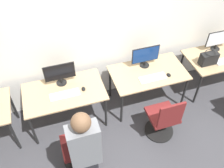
{
  "coord_description": "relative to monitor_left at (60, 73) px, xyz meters",
  "views": [
    {
      "loc": [
        -0.81,
        -2.38,
        3.56
      ],
      "look_at": [
        0.0,
        0.15,
        0.87
      ],
      "focal_mm": 40.0,
      "sensor_mm": 36.0,
      "label": 1
    }
  ],
  "objects": [
    {
      "name": "monitor_left",
      "position": [
        0.0,
        0.0,
        0.0
      ],
      "size": [
        0.48,
        0.17,
        0.38
      ],
      "color": "black",
      "rests_on": "desk_left"
    },
    {
      "name": "wall_back",
      "position": [
        0.72,
        0.3,
        0.47
      ],
      "size": [
        12.0,
        0.05,
        2.8
      ],
      "color": "silver",
      "rests_on": "ground_plane"
    },
    {
      "name": "person_left",
      "position": [
        0.06,
        -1.43,
        -0.05
      ],
      "size": [
        0.36,
        0.21,
        1.62
      ],
      "color": "#232328",
      "rests_on": "ground_plane"
    },
    {
      "name": "monitor_right",
      "position": [
        1.43,
        -0.01,
        0.0
      ],
      "size": [
        0.48,
        0.17,
        0.38
      ],
      "color": "black",
      "rests_on": "desk_right"
    },
    {
      "name": "handbag",
      "position": [
        2.49,
        -0.3,
        -0.09
      ],
      "size": [
        0.3,
        0.18,
        0.25
      ],
      "color": "black",
      "rests_on": "desk_far_right"
    },
    {
      "name": "office_chair_left",
      "position": [
        0.0,
        -1.07,
        -0.56
      ],
      "size": [
        0.48,
        0.48,
        0.9
      ],
      "color": "black",
      "rests_on": "ground_plane"
    },
    {
      "name": "monitor_far_right",
      "position": [
        2.87,
        0.02,
        0.0
      ],
      "size": [
        0.48,
        0.17,
        0.38
      ],
      "color": "black",
      "rests_on": "desk_far_right"
    },
    {
      "name": "desk_right",
      "position": [
        1.43,
        -0.19,
        -0.28
      ],
      "size": [
        1.26,
        0.73,
        0.72
      ],
      "color": "tan",
      "rests_on": "ground_plane"
    },
    {
      "name": "desk_far_right",
      "position": [
        2.87,
        -0.19,
        -0.28
      ],
      "size": [
        1.26,
        0.73,
        0.72
      ],
      "color": "tan",
      "rests_on": "ground_plane"
    },
    {
      "name": "keyboard_right",
      "position": [
        1.43,
        -0.35,
        -0.2
      ],
      "size": [
        0.46,
        0.15,
        0.02
      ],
      "color": "silver",
      "rests_on": "desk_right"
    },
    {
      "name": "keyboard_left",
      "position": [
        0.0,
        -0.28,
        -0.2
      ],
      "size": [
        0.46,
        0.15,
        0.02
      ],
      "color": "silver",
      "rests_on": "desk_left"
    },
    {
      "name": "mouse_right",
      "position": [
        1.72,
        -0.37,
        -0.19
      ],
      "size": [
        0.06,
        0.09,
        0.03
      ],
      "color": "black",
      "rests_on": "desk_right"
    },
    {
      "name": "desk_left",
      "position": [
        0.0,
        -0.19,
        -0.28
      ],
      "size": [
        1.26,
        0.73,
        0.72
      ],
      "color": "tan",
      "rests_on": "ground_plane"
    },
    {
      "name": "mouse_left",
      "position": [
        0.3,
        -0.25,
        -0.19
      ],
      "size": [
        0.06,
        0.09,
        0.03
      ],
      "color": "black",
      "rests_on": "desk_left"
    },
    {
      "name": "office_chair_right",
      "position": [
        1.39,
        -0.95,
        -0.56
      ],
      "size": [
        0.48,
        0.48,
        0.9
      ],
      "color": "black",
      "rests_on": "ground_plane"
    },
    {
      "name": "ground_plane",
      "position": [
        0.72,
        -0.56,
        -0.93
      ],
      "size": [
        20.0,
        20.0,
        0.0
      ],
      "primitive_type": "plane",
      "color": "#3D3D42"
    }
  ]
}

